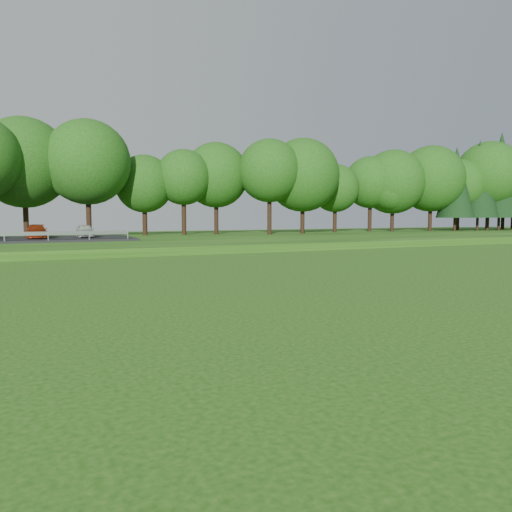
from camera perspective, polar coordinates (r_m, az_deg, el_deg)
name	(u,v)px	position (r m, az deg, el deg)	size (l,w,h in m)	color
berm	(242,238)	(52.91, -1.58, 2.01)	(130.00, 30.00, 0.60)	#17450D
walking_path	(312,249)	(40.54, 6.46, 0.75)	(130.00, 1.60, 0.04)	gray
treeline	(228,167)	(56.77, -3.26, 10.08)	(104.00, 7.00, 15.00)	#144610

